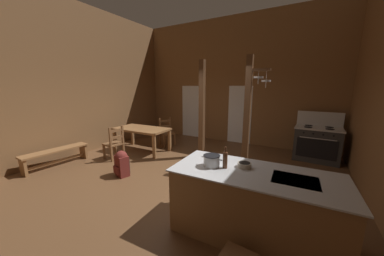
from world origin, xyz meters
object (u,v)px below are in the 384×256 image
ladderback_chair_by_post (114,143)px  backpack (122,163)px  stove_range (317,143)px  dining_table (142,131)px  bench_along_left_wall (56,154)px  ladderback_chair_near_window (167,132)px  stockpot_on_counter (212,161)px  bottle_tall_on_counter (225,160)px  kitchen_island (253,204)px  mixing_bowl_on_counter (244,165)px

ladderback_chair_by_post → backpack: ladderback_chair_by_post is taller
ladderback_chair_by_post → backpack: 1.26m
stove_range → dining_table: stove_range is taller
bench_along_left_wall → ladderback_chair_by_post: bearing=51.3°
ladderback_chair_near_window → stockpot_on_counter: 4.37m
bottle_tall_on_counter → dining_table: bearing=149.2°
stockpot_on_counter → bottle_tall_on_counter: size_ratio=1.02×
kitchen_island → bottle_tall_on_counter: size_ratio=7.24×
stove_range → bench_along_left_wall: size_ratio=0.86×
dining_table → bench_along_left_wall: 2.32m
bench_along_left_wall → mixing_bowl_on_counter: (4.82, 0.08, 0.65)m
stockpot_on_counter → bottle_tall_on_counter: (0.19, 0.03, 0.04)m
bench_along_left_wall → backpack: size_ratio=2.59×
stockpot_on_counter → ladderback_chair_by_post: bearing=161.0°
bench_along_left_wall → bottle_tall_on_counter: bearing=-0.9°
ladderback_chair_near_window → bottle_tall_on_counter: bearing=-42.9°
ladderback_chair_by_post → kitchen_island: bearing=-15.2°
dining_table → ladderback_chair_near_window: size_ratio=1.82×
ladderback_chair_near_window → stockpot_on_counter: stockpot_on_counter is taller
backpack → bench_along_left_wall: bearing=-167.7°
dining_table → ladderback_chair_by_post: (-0.16, -0.94, -0.20)m
bench_along_left_wall → stockpot_on_counter: 4.47m
bench_along_left_wall → mixing_bowl_on_counter: 4.87m
kitchen_island → stockpot_on_counter: bearing=-170.6°
stove_range → ladderback_chair_near_window: bearing=-169.0°
mixing_bowl_on_counter → bottle_tall_on_counter: size_ratio=0.63×
stockpot_on_counter → mixing_bowl_on_counter: 0.45m
dining_table → stockpot_on_counter: bearing=-32.6°
kitchen_island → ladderback_chair_by_post: ladderback_chair_by_post is taller
dining_table → bench_along_left_wall: (-1.04, -2.04, -0.34)m
ladderback_chair_near_window → mixing_bowl_on_counter: bearing=-39.5°
kitchen_island → mixing_bowl_on_counter: size_ratio=11.57×
mixing_bowl_on_counter → stove_range: bearing=74.6°
kitchen_island → mixing_bowl_on_counter: (-0.17, 0.09, 0.50)m
bench_along_left_wall → bottle_tall_on_counter: bottle_tall_on_counter is taller
backpack → mixing_bowl_on_counter: 2.98m
kitchen_island → bottle_tall_on_counter: 0.71m
stockpot_on_counter → bottle_tall_on_counter: bearing=9.7°
backpack → bottle_tall_on_counter: size_ratio=1.97×
bottle_tall_on_counter → kitchen_island: bearing=9.2°
kitchen_island → bottle_tall_on_counter: bearing=-170.8°
stove_range → mixing_bowl_on_counter: size_ratio=6.96×
backpack → ladderback_chair_by_post: bearing=146.9°
mixing_bowl_on_counter → ladderback_chair_near_window: bearing=140.5°
ladderback_chair_by_post → stockpot_on_counter: bearing=-19.0°
bench_along_left_wall → ladderback_chair_near_window: bearing=65.6°
stove_range → stockpot_on_counter: (-1.45, -3.94, 0.53)m
stockpot_on_counter → mixing_bowl_on_counter: size_ratio=1.62×
ladderback_chair_by_post → mixing_bowl_on_counter: size_ratio=5.01×
ladderback_chair_by_post → backpack: bearing=-33.1°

